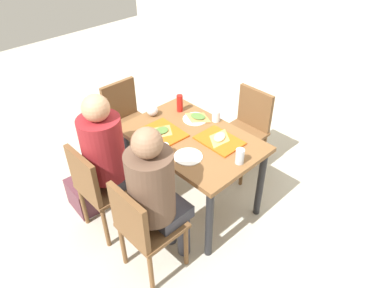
% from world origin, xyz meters
% --- Properties ---
extents(ground_plane, '(10.00, 10.00, 0.02)m').
position_xyz_m(ground_plane, '(0.00, 0.00, -0.01)').
color(ground_plane, '#B2AD9E').
extents(main_table, '(1.15, 0.76, 0.74)m').
position_xyz_m(main_table, '(0.00, 0.00, 0.64)').
color(main_table, brown).
rests_on(main_table, ground_plane).
extents(chair_near_left, '(0.40, 0.40, 0.86)m').
position_xyz_m(chair_near_left, '(-0.29, -0.76, 0.50)').
color(chair_near_left, brown).
rests_on(chair_near_left, ground_plane).
extents(chair_near_right, '(0.40, 0.40, 0.86)m').
position_xyz_m(chair_near_right, '(0.29, -0.76, 0.50)').
color(chair_near_right, brown).
rests_on(chair_near_right, ground_plane).
extents(chair_far_side, '(0.40, 0.40, 0.86)m').
position_xyz_m(chair_far_side, '(0.00, 0.76, 0.50)').
color(chair_far_side, brown).
rests_on(chair_far_side, ground_plane).
extents(chair_left_end, '(0.40, 0.40, 0.86)m').
position_xyz_m(chair_left_end, '(-0.96, 0.00, 0.50)').
color(chair_left_end, brown).
rests_on(chair_left_end, ground_plane).
extents(person_in_red, '(0.32, 0.42, 1.27)m').
position_xyz_m(person_in_red, '(-0.29, -0.62, 0.75)').
color(person_in_red, '#383842').
rests_on(person_in_red, ground_plane).
extents(person_in_brown_jacket, '(0.32, 0.42, 1.27)m').
position_xyz_m(person_in_brown_jacket, '(0.29, -0.62, 0.75)').
color(person_in_brown_jacket, '#383842').
rests_on(person_in_brown_jacket, ground_plane).
extents(tray_red_near, '(0.37, 0.28, 0.02)m').
position_xyz_m(tray_red_near, '(-0.20, -0.13, 0.75)').
color(tray_red_near, '#D85914').
rests_on(tray_red_near, main_table).
extents(tray_red_far, '(0.36, 0.27, 0.02)m').
position_xyz_m(tray_red_far, '(0.20, 0.11, 0.75)').
color(tray_red_far, '#D85914').
rests_on(tray_red_far, main_table).
extents(paper_plate_center, '(0.22, 0.22, 0.01)m').
position_xyz_m(paper_plate_center, '(-0.17, 0.21, 0.75)').
color(paper_plate_center, white).
rests_on(paper_plate_center, main_table).
extents(paper_plate_near_edge, '(0.22, 0.22, 0.01)m').
position_xyz_m(paper_plate_near_edge, '(0.17, -0.21, 0.75)').
color(paper_plate_near_edge, white).
rests_on(paper_plate_near_edge, main_table).
extents(pizza_slice_a, '(0.19, 0.20, 0.02)m').
position_xyz_m(pizza_slice_a, '(-0.21, -0.14, 0.77)').
color(pizza_slice_a, tan).
rests_on(pizza_slice_a, tray_red_near).
extents(pizza_slice_b, '(0.20, 0.24, 0.02)m').
position_xyz_m(pizza_slice_b, '(0.19, 0.13, 0.77)').
color(pizza_slice_b, tan).
rests_on(pizza_slice_b, tray_red_far).
extents(pizza_slice_c, '(0.22, 0.18, 0.02)m').
position_xyz_m(pizza_slice_c, '(-0.17, 0.23, 0.76)').
color(pizza_slice_c, '#C68C47').
rests_on(pizza_slice_c, paper_plate_center).
extents(plastic_cup_a, '(0.07, 0.07, 0.10)m').
position_xyz_m(plastic_cup_a, '(-0.03, 0.32, 0.79)').
color(plastic_cup_a, white).
rests_on(plastic_cup_a, main_table).
extents(plastic_cup_b, '(0.07, 0.07, 0.10)m').
position_xyz_m(plastic_cup_b, '(0.03, -0.32, 0.79)').
color(plastic_cup_b, white).
rests_on(plastic_cup_b, main_table).
extents(soda_can, '(0.07, 0.07, 0.12)m').
position_xyz_m(soda_can, '(0.49, 0.02, 0.80)').
color(soda_can, '#B7BCC6').
rests_on(soda_can, main_table).
extents(condiment_bottle, '(0.06, 0.06, 0.16)m').
position_xyz_m(condiment_bottle, '(-0.37, 0.21, 0.82)').
color(condiment_bottle, red).
rests_on(condiment_bottle, main_table).
extents(foil_bundle, '(0.10, 0.10, 0.10)m').
position_xyz_m(foil_bundle, '(-0.49, -0.02, 0.79)').
color(foil_bundle, silver).
rests_on(foil_bundle, main_table).
extents(handbag, '(0.33, 0.18, 0.28)m').
position_xyz_m(handbag, '(-0.64, -0.78, 0.14)').
color(handbag, '#592D38').
rests_on(handbag, ground_plane).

